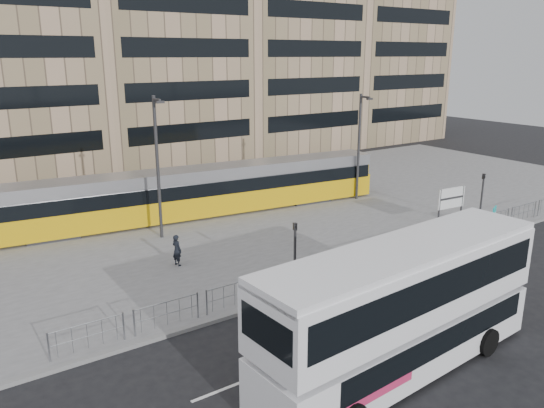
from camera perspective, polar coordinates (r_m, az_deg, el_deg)
ground at (r=25.91m, az=9.59°, el=-7.77°), size 120.00×120.00×0.00m
plaza at (r=34.93m, az=-4.07°, el=-1.19°), size 64.00×24.00×0.15m
kerb at (r=25.91m, az=9.52°, el=-7.58°), size 64.00×0.25×0.17m
building_row at (r=54.42m, az=-15.39°, el=18.07°), size 70.40×18.40×31.20m
pedestrian_barrier at (r=27.20m, az=12.02°, el=-4.51°), size 32.07×0.07×1.10m
road_markings at (r=24.21m, az=17.97°, el=-10.10°), size 62.00×0.12×0.01m
double_decker_bus at (r=18.04m, az=13.86°, el=-10.51°), size 11.26×3.33×4.45m
tram at (r=34.36m, az=-8.63°, el=1.23°), size 26.67×5.58×3.13m
station_sign at (r=33.67m, az=18.71°, el=0.44°), size 2.10×0.27×2.42m
ad_panel at (r=33.94m, az=22.75°, el=-1.28°), size 0.74×0.37×1.47m
pedestrian at (r=26.67m, az=-10.19°, el=-4.90°), size 0.51×0.66×1.59m
traffic_light_west at (r=23.27m, az=2.49°, el=-4.68°), size 0.19×0.22×3.10m
traffic_light_east at (r=35.10m, az=21.69°, el=1.26°), size 0.22×0.24×3.10m
lamp_post_west at (r=29.94m, az=-12.19°, el=4.40°), size 0.45×1.04×8.01m
lamp_post_east at (r=38.11m, az=9.39°, el=6.55°), size 0.45×1.04×7.50m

